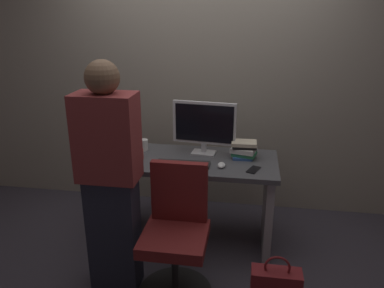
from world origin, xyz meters
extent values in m
plane|color=#3D3842|center=(0.00, 0.00, 0.00)|extent=(9.00, 9.00, 0.00)
cube|color=#9E9384|center=(0.00, 0.74, 1.50)|extent=(6.40, 0.10, 3.00)
cube|color=#4C4C51|center=(0.00, 0.00, 0.73)|extent=(1.39, 0.65, 0.04)
cube|color=#B2B2B7|center=(-0.64, 0.00, 0.36)|extent=(0.06, 0.57, 0.71)
cube|color=#B2B2B7|center=(0.64, 0.00, 0.36)|extent=(0.06, 0.57, 0.71)
cylinder|color=black|center=(-0.01, -0.73, 0.23)|extent=(0.05, 0.05, 0.39)
cube|color=maroon|center=(-0.01, -0.73, 0.46)|extent=(0.44, 0.44, 0.08)
cube|color=maroon|center=(-0.01, -0.54, 0.72)|extent=(0.40, 0.06, 0.44)
cube|color=#262838|center=(-0.46, -0.68, 0.42)|extent=(0.34, 0.20, 0.85)
cube|color=maroon|center=(-0.46, -0.68, 1.14)|extent=(0.40, 0.24, 0.58)
sphere|color=brown|center=(-0.46, -0.68, 1.53)|extent=(0.22, 0.22, 0.22)
cube|color=silver|center=(0.07, 0.14, 0.76)|extent=(0.21, 0.16, 0.02)
cube|color=silver|center=(0.07, 0.14, 0.81)|extent=(0.04, 0.03, 0.08)
cube|color=silver|center=(0.07, 0.14, 1.03)|extent=(0.54, 0.09, 0.36)
cube|color=black|center=(0.07, 0.12, 1.03)|extent=(0.49, 0.06, 0.32)
cube|color=#262626|center=(-0.06, -0.14, 0.76)|extent=(0.43, 0.14, 0.02)
ellipsoid|color=white|center=(0.25, -0.13, 0.77)|extent=(0.06, 0.10, 0.03)
cylinder|color=#D84C3F|center=(-0.44, -0.06, 0.79)|extent=(0.07, 0.07, 0.09)
cylinder|color=white|center=(-0.46, 0.14, 0.80)|extent=(0.07, 0.07, 0.10)
cube|color=#3359A5|center=(0.41, 0.10, 0.76)|extent=(0.17, 0.17, 0.02)
cube|color=#338C59|center=(0.42, 0.10, 0.79)|extent=(0.22, 0.18, 0.03)
cube|color=white|center=(0.41, 0.10, 0.82)|extent=(0.22, 0.20, 0.04)
cube|color=black|center=(0.41, 0.10, 0.85)|extent=(0.21, 0.14, 0.03)
cube|color=beige|center=(0.41, 0.10, 0.88)|extent=(0.21, 0.15, 0.03)
cube|color=black|center=(0.50, -0.16, 0.76)|extent=(0.12, 0.16, 0.01)
cube|color=maroon|center=(0.68, -0.71, 0.13)|extent=(0.34, 0.14, 0.26)
torus|color=maroon|center=(0.68, -0.71, 0.29)|extent=(0.18, 0.02, 0.18)
camera|label=1|loc=(0.45, -2.88, 1.91)|focal=35.30mm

